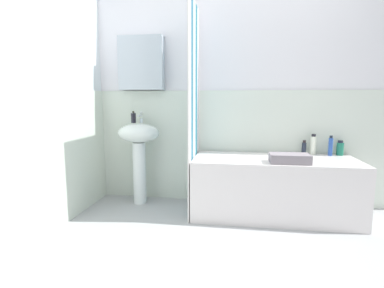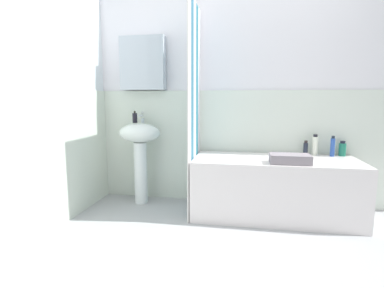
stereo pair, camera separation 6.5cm
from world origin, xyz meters
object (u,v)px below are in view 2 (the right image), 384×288
object	(u,v)px
bathtub	(274,187)
conditioner_bottle	(333,147)
sink	(140,145)
soap_dispenser	(135,118)
shampoo_bottle	(342,149)
towel_folded	(290,159)
lotion_bottle	(306,148)
body_wash_bottle	(315,145)

from	to	relation	value
bathtub	conditioner_bottle	bearing A→B (deg)	22.75
sink	soap_dispenser	xyz separation A→B (m)	(-0.08, 0.08, 0.28)
shampoo_bottle	conditioner_bottle	bearing A→B (deg)	-158.47
soap_dispenser	shampoo_bottle	size ratio (longest dim) A/B	0.86
soap_dispenser	towel_folded	distance (m)	1.64
sink	towel_folded	xyz separation A→B (m)	(1.48, -0.33, -0.03)
lotion_bottle	soap_dispenser	bearing A→B (deg)	-178.62
sink	towel_folded	world-z (taller)	sink
sink	towel_folded	bearing A→B (deg)	-12.49
sink	body_wash_bottle	bearing A→B (deg)	4.29
shampoo_bottle	towel_folded	size ratio (longest dim) A/B	0.44
body_wash_bottle	lotion_bottle	world-z (taller)	body_wash_bottle
conditioner_bottle	body_wash_bottle	world-z (taller)	body_wash_bottle
shampoo_bottle	conditioner_bottle	world-z (taller)	conditioner_bottle
bathtub	shampoo_bottle	distance (m)	0.79
conditioner_bottle	bathtub	bearing A→B (deg)	-157.25
bathtub	body_wash_bottle	world-z (taller)	body_wash_bottle
sink	conditioner_bottle	size ratio (longest dim) A/B	4.28
shampoo_bottle	lotion_bottle	size ratio (longest dim) A/B	1.02
body_wash_bottle	lotion_bottle	bearing A→B (deg)	-170.33
bathtub	body_wash_bottle	size ratio (longest dim) A/B	7.28
shampoo_bottle	sink	bearing A→B (deg)	-176.20
bathtub	towel_folded	xyz separation A→B (m)	(0.10, -0.19, 0.32)
sink	body_wash_bottle	world-z (taller)	sink
bathtub	shampoo_bottle	bearing A→B (deg)	22.56
lotion_bottle	sink	bearing A→B (deg)	-176.00
body_wash_bottle	towel_folded	world-z (taller)	body_wash_bottle
sink	conditioner_bottle	world-z (taller)	sink
body_wash_bottle	towel_folded	size ratio (longest dim) A/B	0.61
shampoo_bottle	towel_folded	distance (m)	0.72
sink	body_wash_bottle	distance (m)	1.78
body_wash_bottle	towel_folded	bearing A→B (deg)	-122.80
soap_dispenser	bathtub	world-z (taller)	soap_dispenser
soap_dispenser	conditioner_bottle	distance (m)	2.03
sink	shampoo_bottle	world-z (taller)	sink
sink	towel_folded	distance (m)	1.52
soap_dispenser	lotion_bottle	size ratio (longest dim) A/B	0.88
lotion_bottle	conditioner_bottle	bearing A→B (deg)	-5.41
soap_dispenser	conditioner_bottle	world-z (taller)	soap_dispenser
shampoo_bottle	bathtub	bearing A→B (deg)	-157.44
sink	lotion_bottle	xyz separation A→B (m)	(1.69, 0.12, -0.01)
soap_dispenser	sink	bearing A→B (deg)	-44.00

